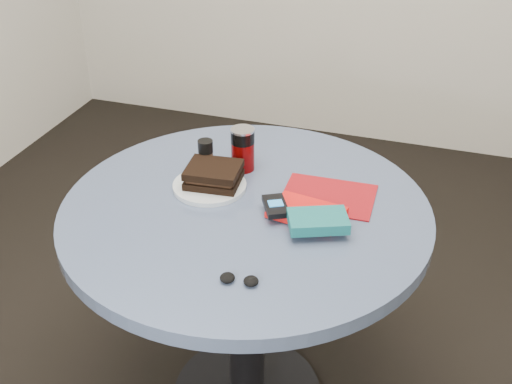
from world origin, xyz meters
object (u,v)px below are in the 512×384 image
(table, at_px, (246,254))
(headphones, at_px, (239,279))
(soda_can, at_px, (243,149))
(pepper_grinder, at_px, (206,156))
(red_book, at_px, (307,212))
(sandwich, at_px, (214,175))
(mp3_player, at_px, (276,206))
(magazine, at_px, (328,196))
(plate, at_px, (210,186))
(novel, at_px, (318,221))

(table, bearing_deg, headphones, -73.70)
(soda_can, bearing_deg, headphones, -71.93)
(pepper_grinder, distance_m, red_book, 0.37)
(sandwich, distance_m, headphones, 0.43)
(table, relative_size, mp3_player, 8.80)
(pepper_grinder, bearing_deg, magazine, -4.21)
(red_book, distance_m, mp3_player, 0.08)
(soda_can, bearing_deg, plate, -112.12)
(pepper_grinder, relative_size, red_book, 0.54)
(red_book, relative_size, novel, 1.26)
(plate, relative_size, pepper_grinder, 2.06)
(sandwich, bearing_deg, red_book, -12.65)
(magazine, xyz_separation_m, headphones, (-0.11, -0.42, 0.01))
(novel, xyz_separation_m, headphones, (-0.12, -0.25, -0.02))
(magazine, relative_size, novel, 1.69)
(sandwich, height_order, novel, sandwich)
(red_book, height_order, novel, novel)
(headphones, bearing_deg, mp3_player, 90.13)
(pepper_grinder, relative_size, magazine, 0.40)
(mp3_player, bearing_deg, pepper_grinder, 148.46)
(soda_can, bearing_deg, sandwich, -109.81)
(mp3_player, bearing_deg, novel, -18.61)
(table, bearing_deg, plate, 155.38)
(plate, height_order, headphones, headphones)
(pepper_grinder, bearing_deg, red_book, -22.27)
(plate, height_order, red_book, red_book)
(table, height_order, pepper_grinder, pepper_grinder)
(magazine, bearing_deg, sandwich, -173.25)
(sandwich, height_order, mp3_player, sandwich)
(pepper_grinder, relative_size, novel, 0.68)
(table, xyz_separation_m, magazine, (0.20, 0.11, 0.17))
(headphones, bearing_deg, soda_can, 108.07)
(soda_can, height_order, pepper_grinder, soda_can)
(plate, xyz_separation_m, magazine, (0.33, 0.06, -0.00))
(soda_can, relative_size, headphones, 1.40)
(table, distance_m, novel, 0.30)
(red_book, relative_size, mp3_player, 1.64)
(novel, bearing_deg, headphones, -138.73)
(red_book, bearing_deg, magazine, 82.23)
(mp3_player, bearing_deg, sandwich, 157.73)
(novel, xyz_separation_m, mp3_player, (-0.12, 0.04, -0.01))
(sandwich, height_order, headphones, sandwich)
(headphones, bearing_deg, plate, 120.61)
(table, xyz_separation_m, red_book, (0.17, 0.00, 0.18))
(soda_can, height_order, red_book, soda_can)
(table, distance_m, sandwich, 0.24)
(table, xyz_separation_m, sandwich, (-0.12, 0.07, 0.20))
(plate, distance_m, pepper_grinder, 0.10)
(mp3_player, xyz_separation_m, headphones, (0.00, -0.29, -0.02))
(plate, relative_size, soda_can, 1.59)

